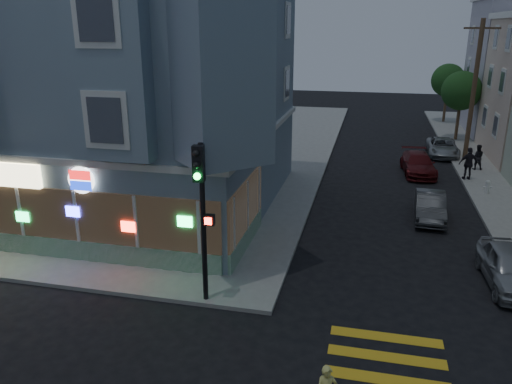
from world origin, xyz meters
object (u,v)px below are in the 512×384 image
(parked_car_a, at_px, (510,267))
(fire_hydrant, at_px, (487,186))
(street_tree_near, at_px, (461,91))
(pedestrian_b, at_px, (469,164))
(traffic_signal, at_px, (202,198))
(street_tree_far, at_px, (448,80))
(parked_car_c, at_px, (418,164))
(parked_car_d, at_px, (442,147))
(pedestrian_a, at_px, (477,157))
(parked_car_b, at_px, (430,206))
(utility_pole, at_px, (474,88))

(parked_car_a, distance_m, fire_hydrant, 10.34)
(street_tree_near, xyz_separation_m, pedestrian_b, (-0.90, -11.40, -2.84))
(parked_car_a, height_order, traffic_signal, traffic_signal)
(street_tree_far, relative_size, parked_car_c, 1.20)
(parked_car_c, distance_m, traffic_signal, 19.37)
(parked_car_c, xyz_separation_m, fire_hydrant, (3.32, -3.50, -0.10))
(street_tree_far, height_order, traffic_signal, street_tree_far)
(parked_car_c, height_order, traffic_signal, traffic_signal)
(parked_car_d, height_order, traffic_signal, traffic_signal)
(street_tree_near, height_order, pedestrian_a, street_tree_near)
(street_tree_near, distance_m, street_tree_far, 8.00)
(street_tree_far, distance_m, parked_car_b, 26.57)
(pedestrian_b, distance_m, parked_car_a, 12.78)
(street_tree_near, xyz_separation_m, parked_car_a, (-1.50, -24.16, -3.24))
(pedestrian_a, xyz_separation_m, parked_car_b, (-3.60, -9.14, -0.31))
(parked_car_b, distance_m, fire_hydrant, 5.38)
(pedestrian_b, bearing_deg, parked_car_b, 58.34)
(parked_car_b, bearing_deg, fire_hydrant, 54.96)
(utility_pole, height_order, traffic_signal, utility_pole)
(parked_car_c, bearing_deg, utility_pole, 47.65)
(parked_car_c, height_order, parked_car_d, parked_car_c)
(street_tree_near, bearing_deg, parked_car_a, -93.55)
(pedestrian_a, distance_m, parked_car_b, 9.82)
(pedestrian_a, relative_size, parked_car_d, 0.36)
(parked_car_a, bearing_deg, parked_car_c, 96.10)
(utility_pole, relative_size, pedestrian_b, 4.75)
(utility_pole, xyz_separation_m, street_tree_near, (0.20, 6.00, -0.86))
(street_tree_far, relative_size, parked_car_d, 1.22)
(parked_car_a, bearing_deg, utility_pole, 83.34)
(parked_car_a, relative_size, parked_car_d, 0.94)
(street_tree_far, bearing_deg, street_tree_near, -90.00)
(traffic_signal, height_order, fire_hydrant, traffic_signal)
(utility_pole, bearing_deg, parked_car_b, -105.67)
(pedestrian_b, xyz_separation_m, fire_hydrant, (0.62, -2.48, -0.56))
(street_tree_near, relative_size, parked_car_d, 1.22)
(parked_car_b, relative_size, fire_hydrant, 5.16)
(utility_pole, relative_size, street_tree_near, 1.70)
(utility_pole, distance_m, parked_car_a, 18.66)
(pedestrian_a, height_order, parked_car_a, pedestrian_a)
(pedestrian_b, bearing_deg, street_tree_near, -104.26)
(pedestrian_b, distance_m, fire_hydrant, 2.62)
(pedestrian_b, height_order, fire_hydrant, pedestrian_b)
(street_tree_near, bearing_deg, pedestrian_b, -94.51)
(street_tree_near, xyz_separation_m, pedestrian_a, (-0.00, -8.98, -3.00))
(pedestrian_a, bearing_deg, parked_car_d, -64.94)
(parked_car_b, relative_size, parked_car_c, 0.86)
(parked_car_d, xyz_separation_m, traffic_signal, (-9.84, -22.65, 3.08))
(street_tree_far, height_order, parked_car_c, street_tree_far)
(pedestrian_a, xyz_separation_m, parked_car_d, (-1.59, 3.80, -0.33))
(pedestrian_a, bearing_deg, street_tree_near, -87.70)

